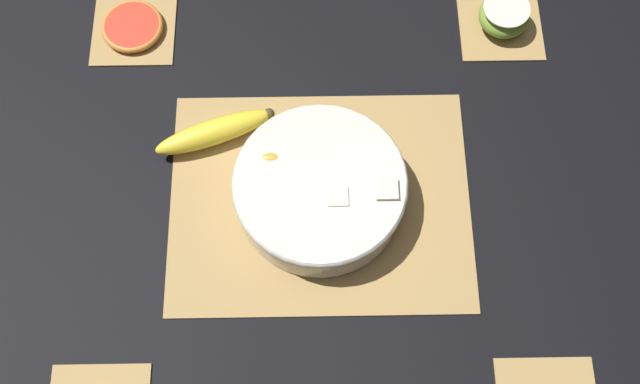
# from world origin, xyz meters

# --- Properties ---
(ground_plane) EXTENTS (6.00, 6.00, 0.00)m
(ground_plane) POSITION_xyz_m (0.00, 0.00, 0.00)
(ground_plane) COLOR black
(bamboo_mat_center) EXTENTS (0.43, 0.34, 0.01)m
(bamboo_mat_center) POSITION_xyz_m (0.00, 0.00, 0.00)
(bamboo_mat_center) COLOR #A8844C
(bamboo_mat_center) RESTS_ON ground_plane
(coaster_mat_far_left) EXTENTS (0.13, 0.13, 0.01)m
(coaster_mat_far_left) POSITION_xyz_m (-0.29, 0.30, 0.00)
(coaster_mat_far_left) COLOR #A8844C
(coaster_mat_far_left) RESTS_ON ground_plane
(coaster_mat_far_right) EXTENTS (0.13, 0.13, 0.01)m
(coaster_mat_far_right) POSITION_xyz_m (0.29, 0.30, 0.00)
(coaster_mat_far_right) COLOR #A8844C
(coaster_mat_far_right) RESTS_ON ground_plane
(fruit_salad_bowl) EXTENTS (0.24, 0.24, 0.07)m
(fruit_salad_bowl) POSITION_xyz_m (-0.00, 0.00, 0.04)
(fruit_salad_bowl) COLOR silver
(fruit_salad_bowl) RESTS_ON bamboo_mat_center
(whole_banana) EXTENTS (0.18, 0.10, 0.04)m
(whole_banana) POSITION_xyz_m (-0.15, 0.10, 0.03)
(whole_banana) COLOR yellow
(whole_banana) RESTS_ON bamboo_mat_center
(apple_half) EXTENTS (0.08, 0.08, 0.04)m
(apple_half) POSITION_xyz_m (0.29, 0.30, 0.03)
(apple_half) COLOR #7FAD38
(apple_half) RESTS_ON coaster_mat_far_right
(grapefruit_slice) EXTENTS (0.10, 0.10, 0.01)m
(grapefruit_slice) POSITION_xyz_m (-0.29, 0.30, 0.01)
(grapefruit_slice) COLOR red
(grapefruit_slice) RESTS_ON coaster_mat_far_left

